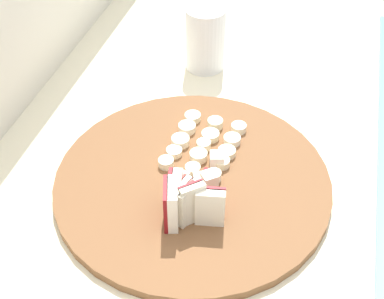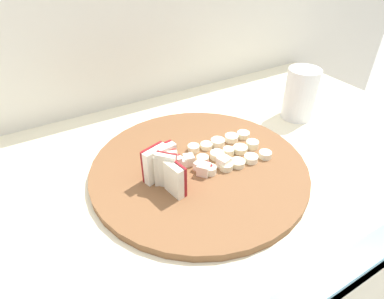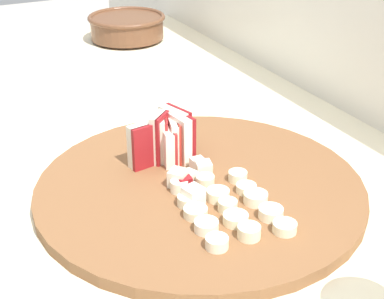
{
  "view_description": "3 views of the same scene",
  "coord_description": "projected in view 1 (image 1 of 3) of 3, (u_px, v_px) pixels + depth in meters",
  "views": [
    {
      "loc": [
        -0.43,
        -0.16,
        1.51
      ],
      "look_at": [
        0.14,
        -0.01,
        0.97
      ],
      "focal_mm": 50.51,
      "sensor_mm": 36.0,
      "label": 1
    },
    {
      "loc": [
        -0.15,
        -0.43,
        1.32
      ],
      "look_at": [
        0.13,
        0.02,
        0.94
      ],
      "focal_mm": 30.46,
      "sensor_mm": 36.0,
      "label": 2
    },
    {
      "loc": [
        0.68,
        -0.31,
        1.3
      ],
      "look_at": [
        0.1,
        -0.01,
        0.97
      ],
      "focal_mm": 54.31,
      "sensor_mm": 36.0,
      "label": 3
    }
  ],
  "objects": [
    {
      "name": "apple_wedge_fan",
      "position": [
        185.0,
        202.0,
        0.74
      ],
      "size": [
        0.07,
        0.09,
        0.07
      ],
      "color": "maroon",
      "rests_on": "cutting_board"
    },
    {
      "name": "banana_slice_rows",
      "position": [
        204.0,
        144.0,
        0.86
      ],
      "size": [
        0.15,
        0.12,
        0.01
      ],
      "color": "white",
      "rests_on": "cutting_board"
    },
    {
      "name": "small_jar",
      "position": [
        205.0,
        39.0,
        1.02
      ],
      "size": [
        0.08,
        0.08,
        0.12
      ],
      "primitive_type": "cylinder",
      "color": "white",
      "rests_on": "tiled_countertop"
    },
    {
      "name": "apple_dice_pile",
      "position": [
        201.0,
        175.0,
        0.8
      ],
      "size": [
        0.09,
        0.07,
        0.02
      ],
      "color": "beige",
      "rests_on": "cutting_board"
    },
    {
      "name": "cutting_board",
      "position": [
        192.0,
        182.0,
        0.82
      ],
      "size": [
        0.42,
        0.42,
        0.02
      ],
      "primitive_type": "cylinder",
      "color": "brown",
      "rests_on": "tiled_countertop"
    }
  ]
}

